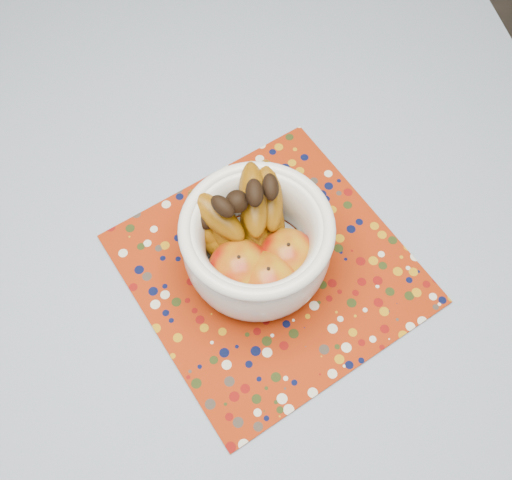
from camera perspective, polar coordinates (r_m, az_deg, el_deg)
The scene contains 4 objects.
table at distance 1.03m, azimuth -4.62°, elevation -2.30°, with size 1.20×1.20×0.75m.
tablecloth at distance 0.96m, azimuth -4.97°, elevation -0.24°, with size 1.32×1.32×0.01m, color #6480A6.
placemat at distance 0.93m, azimuth 1.32°, elevation -2.71°, with size 0.40×0.40×0.00m, color maroon.
fruit_bowl at distance 0.86m, azimuth -0.44°, elevation 0.01°, with size 0.24×0.22×0.18m.
Camera 1 is at (-0.01, -0.45, 1.61)m, focal length 42.00 mm.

